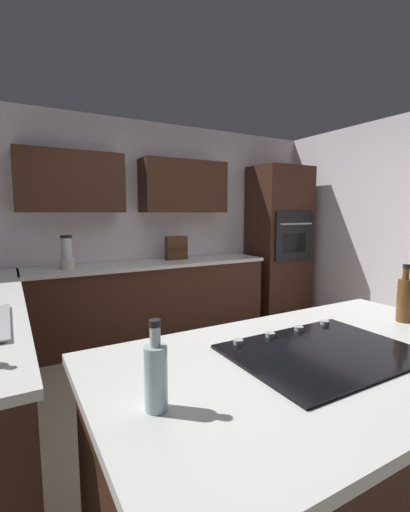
# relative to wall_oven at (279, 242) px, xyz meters

# --- Properties ---
(ground_plane) EXTENTS (14.00, 14.00, 0.00)m
(ground_plane) POSITION_rel_wall_oven_xyz_m (1.85, 1.72, -1.07)
(ground_plane) COLOR #9E937F
(wall_back) EXTENTS (6.00, 0.44, 2.60)m
(wall_back) POSITION_rel_wall_oven_xyz_m (1.91, -0.33, 0.35)
(wall_back) COLOR silver
(wall_back) RESTS_ON ground
(wall_left) EXTENTS (0.10, 4.00, 2.60)m
(wall_left) POSITION_rel_wall_oven_xyz_m (-0.60, 1.42, 0.23)
(wall_left) COLOR silver
(wall_left) RESTS_ON ground
(lower_cabinets_back) EXTENTS (2.80, 0.60, 0.86)m
(lower_cabinets_back) POSITION_rel_wall_oven_xyz_m (1.95, -0.00, -0.64)
(lower_cabinets_back) COLOR #381E14
(lower_cabinets_back) RESTS_ON ground
(countertop_back) EXTENTS (2.84, 0.64, 0.04)m
(countertop_back) POSITION_rel_wall_oven_xyz_m (1.95, -0.00, -0.19)
(countertop_back) COLOR silver
(countertop_back) RESTS_ON lower_cabinets_back
(island_base) EXTENTS (1.83, 0.98, 0.86)m
(island_base) POSITION_rel_wall_oven_xyz_m (2.30, 2.89, -0.64)
(island_base) COLOR #381E14
(island_base) RESTS_ON ground
(island_top) EXTENTS (1.91, 1.06, 0.04)m
(island_top) POSITION_rel_wall_oven_xyz_m (2.30, 2.89, -0.19)
(island_top) COLOR silver
(island_top) RESTS_ON island_base
(wall_oven) EXTENTS (0.80, 0.66, 2.13)m
(wall_oven) POSITION_rel_wall_oven_xyz_m (0.00, 0.00, 0.00)
(wall_oven) COLOR #381E14
(wall_oven) RESTS_ON ground
(cooktop) EXTENTS (0.76, 0.56, 0.03)m
(cooktop) POSITION_rel_wall_oven_xyz_m (2.30, 2.88, -0.16)
(cooktop) COLOR black
(cooktop) RESTS_ON island_top
(blender) EXTENTS (0.15, 0.15, 0.35)m
(blender) POSITION_rel_wall_oven_xyz_m (2.90, 0.01, -0.02)
(blender) COLOR beige
(blender) RESTS_ON countertop_back
(spice_rack) EXTENTS (0.27, 0.11, 0.29)m
(spice_rack) POSITION_rel_wall_oven_xyz_m (1.60, -0.08, -0.02)
(spice_rack) COLOR #472B19
(spice_rack) RESTS_ON countertop_back
(oil_bottle) EXTENTS (0.07, 0.07, 0.28)m
(oil_bottle) POSITION_rel_wall_oven_xyz_m (3.07, 2.94, -0.06)
(oil_bottle) COLOR silver
(oil_bottle) RESTS_ON island_top
(second_bottle) EXTENTS (0.07, 0.07, 0.31)m
(second_bottle) POSITION_rel_wall_oven_xyz_m (1.59, 2.80, -0.04)
(second_bottle) COLOR brown
(second_bottle) RESTS_ON island_top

